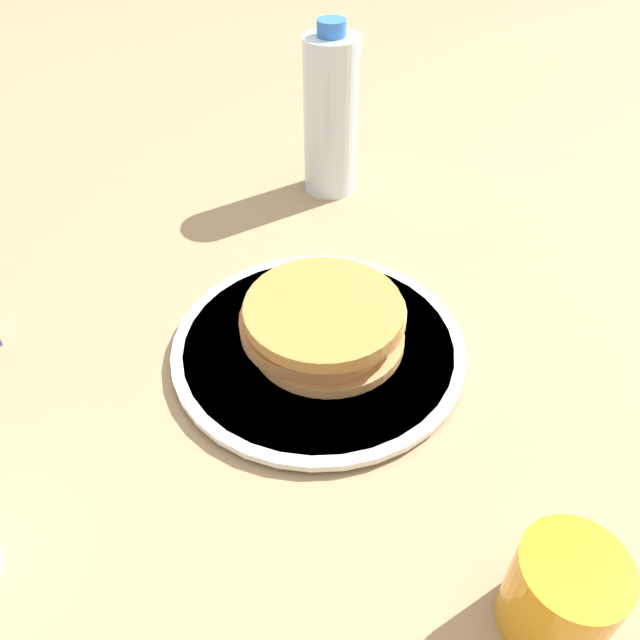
{
  "coord_description": "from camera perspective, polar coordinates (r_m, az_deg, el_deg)",
  "views": [
    {
      "loc": [
        0.39,
        0.22,
        0.44
      ],
      "look_at": [
        -0.0,
        0.03,
        0.04
      ],
      "focal_mm": 35.0,
      "sensor_mm": 36.0,
      "label": 1
    }
  ],
  "objects": [
    {
      "name": "juice_glass",
      "position": [
        0.46,
        21.2,
        -22.37
      ],
      "size": [
        0.07,
        0.07,
        0.08
      ],
      "color": "orange",
      "rests_on": "ground_plane"
    },
    {
      "name": "water_bottle_near",
      "position": [
        0.82,
        0.96,
        18.13
      ],
      "size": [
        0.07,
        0.07,
        0.21
      ],
      "color": "silver",
      "rests_on": "ground_plane"
    },
    {
      "name": "ground_plane",
      "position": [
        0.63,
        -2.57,
        -2.11
      ],
      "size": [
        4.0,
        4.0,
        0.0
      ],
      "primitive_type": "plane",
      "color": "#9E7F5B"
    },
    {
      "name": "pancake_stack",
      "position": [
        0.59,
        0.28,
        -0.05
      ],
      "size": [
        0.16,
        0.16,
        0.05
      ],
      "color": "tan",
      "rests_on": "plate"
    },
    {
      "name": "plate",
      "position": [
        0.61,
        0.0,
        -2.27
      ],
      "size": [
        0.29,
        0.29,
        0.01
      ],
      "color": "silver",
      "rests_on": "ground_plane"
    }
  ]
}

